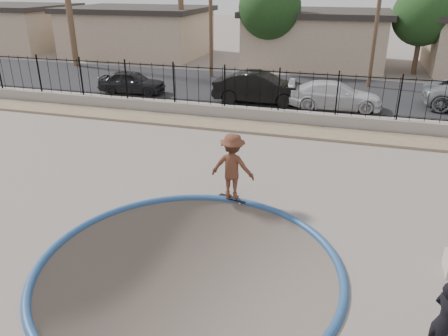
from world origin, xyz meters
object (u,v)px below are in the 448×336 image
(videographer, at_px, (445,321))
(car_a, at_px, (132,82))
(skater, at_px, (232,170))
(car_c, at_px, (335,95))
(car_b, at_px, (260,88))
(skateboard, at_px, (232,198))

(videographer, distance_m, car_a, 20.86)
(skater, xyz_separation_m, car_c, (2.23, 10.98, -0.28))
(videographer, bearing_deg, car_b, -6.83)
(skater, distance_m, videographer, 6.75)
(skater, height_order, skateboard, skater)
(car_a, bearing_deg, skater, -145.93)
(skateboard, relative_size, car_a, 0.25)
(skateboard, height_order, videographer, videographer)
(skater, relative_size, car_b, 0.41)
(videographer, distance_m, car_c, 15.80)
(skater, height_order, videographer, skater)
(skater, bearing_deg, car_c, -99.62)
(videographer, height_order, car_c, videographer)
(car_a, xyz_separation_m, car_c, (11.18, 0.00, 0.03))
(videographer, xyz_separation_m, car_b, (-6.51, 15.56, 0.05))
(videographer, xyz_separation_m, car_c, (-2.71, 15.56, -0.08))
(videographer, bearing_deg, car_a, 12.22)
(car_b, bearing_deg, car_c, -91.81)
(skater, bearing_deg, car_b, -79.99)
(skateboard, distance_m, car_b, 11.12)
(skater, height_order, car_a, skater)
(car_c, bearing_deg, skateboard, 162.76)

